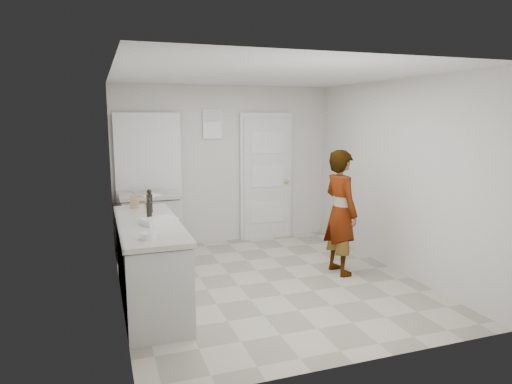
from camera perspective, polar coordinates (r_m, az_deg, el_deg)
name	(u,v)px	position (r m, az deg, el deg)	size (l,w,h in m)	color
ground	(269,282)	(5.77, 1.58, -11.15)	(4.00, 4.00, 0.00)	gray
room_shell	(215,180)	(7.28, -5.15, 1.52)	(4.00, 4.00, 4.00)	#BCB9B2
main_counter	(150,266)	(5.12, -13.11, -9.05)	(0.64, 1.96, 0.93)	#BABBB6
side_counter	(150,228)	(6.82, -13.06, -4.35)	(0.84, 0.61, 0.93)	#BABBB6
person	(341,212)	(5.97, 10.53, -2.50)	(0.59, 0.39, 1.61)	silver
cake_mix_box	(134,202)	(5.71, -14.95, -1.16)	(0.10, 0.05, 0.17)	#97754B
spice_jar	(147,204)	(5.73, -13.45, -1.51)	(0.05, 0.05, 0.08)	tan
oil_cruet_a	(150,201)	(5.43, -13.17, -1.15)	(0.07, 0.07, 0.27)	black
oil_cruet_b	(149,211)	(4.95, -13.21, -2.27)	(0.06, 0.06, 0.26)	black
baking_dish	(159,221)	(4.87, -11.98, -3.57)	(0.39, 0.33, 0.06)	silver
egg_bowl	(148,236)	(4.31, -13.31, -5.32)	(0.14, 0.14, 0.06)	silver
papers	(147,195)	(6.63, -13.43, -0.32)	(0.26, 0.33, 0.01)	white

